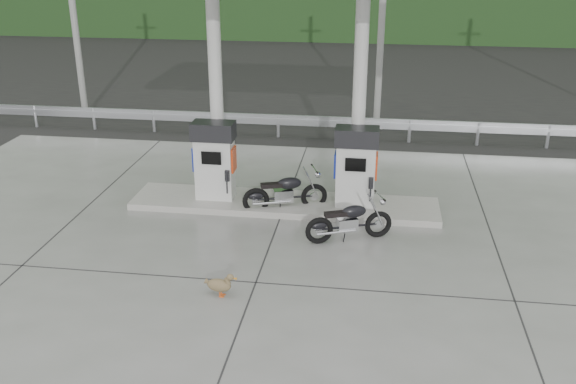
# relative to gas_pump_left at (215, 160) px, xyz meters

# --- Properties ---
(ground) EXTENTS (160.00, 160.00, 0.00)m
(ground) POSITION_rel_gas_pump_left_xyz_m (1.60, -2.50, -1.07)
(ground) COLOR black
(ground) RESTS_ON ground
(forecourt_apron) EXTENTS (18.00, 14.00, 0.02)m
(forecourt_apron) POSITION_rel_gas_pump_left_xyz_m (1.60, -2.50, -1.06)
(forecourt_apron) COLOR slate
(forecourt_apron) RESTS_ON ground
(pump_island) EXTENTS (7.00, 1.40, 0.15)m
(pump_island) POSITION_rel_gas_pump_left_xyz_m (1.60, 0.00, -0.98)
(pump_island) COLOR gray
(pump_island) RESTS_ON forecourt_apron
(gas_pump_left) EXTENTS (0.95, 0.55, 1.80)m
(gas_pump_left) POSITION_rel_gas_pump_left_xyz_m (0.00, 0.00, 0.00)
(gas_pump_left) COLOR silver
(gas_pump_left) RESTS_ON pump_island
(gas_pump_right) EXTENTS (0.95, 0.55, 1.80)m
(gas_pump_right) POSITION_rel_gas_pump_left_xyz_m (3.20, 0.00, 0.00)
(gas_pump_right) COLOR silver
(gas_pump_right) RESTS_ON pump_island
(canopy_column_left) EXTENTS (0.30, 0.30, 5.00)m
(canopy_column_left) POSITION_rel_gas_pump_left_xyz_m (0.00, 0.40, 1.60)
(canopy_column_left) COLOR silver
(canopy_column_left) RESTS_ON pump_island
(canopy_column_right) EXTENTS (0.30, 0.30, 5.00)m
(canopy_column_right) POSITION_rel_gas_pump_left_xyz_m (3.20, 0.40, 1.60)
(canopy_column_right) COLOR silver
(canopy_column_right) RESTS_ON pump_island
(guardrail) EXTENTS (26.00, 0.16, 1.42)m
(guardrail) POSITION_rel_gas_pump_left_xyz_m (1.60, 5.50, -0.36)
(guardrail) COLOR #A0A2A7
(guardrail) RESTS_ON ground
(road) EXTENTS (60.00, 7.00, 0.01)m
(road) POSITION_rel_gas_pump_left_xyz_m (1.60, 9.00, -1.07)
(road) COLOR black
(road) RESTS_ON ground
(utility_pole_b) EXTENTS (0.22, 0.22, 8.00)m
(utility_pole_b) POSITION_rel_gas_pump_left_xyz_m (3.60, 7.00, 2.93)
(utility_pole_b) COLOR gray
(utility_pole_b) RESTS_ON ground
(motorcycle_left) EXTENTS (1.90, 1.13, 0.86)m
(motorcycle_left) POSITION_rel_gas_pump_left_xyz_m (1.65, -0.21, -0.62)
(motorcycle_left) COLOR black
(motorcycle_left) RESTS_ON forecourt_apron
(motorcycle_right) EXTENTS (1.80, 1.14, 0.81)m
(motorcycle_right) POSITION_rel_gas_pump_left_xyz_m (3.16, -1.51, -0.64)
(motorcycle_right) COLOR black
(motorcycle_right) RESTS_ON forecourt_apron
(duck) EXTENTS (0.55, 0.22, 0.38)m
(duck) POSITION_rel_gas_pump_left_xyz_m (1.06, -4.01, -0.86)
(duck) COLOR brown
(duck) RESTS_ON forecourt_apron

